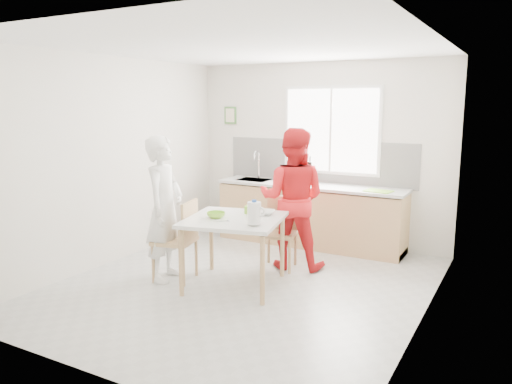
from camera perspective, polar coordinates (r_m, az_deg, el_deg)
ground at (r=5.93m, az=-1.39°, el=-10.60°), size 4.50×4.50×0.00m
room_shell at (r=5.56m, az=-1.46°, el=5.46°), size 4.50×4.50×4.50m
window at (r=7.49m, az=8.59°, el=6.97°), size 1.50×0.06×1.30m
backsplash at (r=7.61m, az=7.11°, el=3.46°), size 3.00×0.02×0.65m
picture_frame at (r=8.26m, az=-2.95°, el=8.74°), size 0.22×0.03×0.28m
kitchen_counter at (r=7.49m, az=6.12°, el=-2.90°), size 2.84×0.64×1.37m
dining_table at (r=5.71m, az=-2.51°, el=-3.79°), size 1.26×1.26×0.81m
chair_left at (r=6.00m, az=-8.66°, el=-5.08°), size 0.54×0.54×0.97m
chair_far at (r=6.44m, az=2.78°, el=-4.23°), size 0.50×0.50×0.91m
person_white at (r=6.01m, az=-10.42°, el=-1.90°), size 0.54×0.71×1.73m
person_red at (r=6.36m, az=4.20°, el=-0.78°), size 1.00×0.86×1.80m
bowl_green at (r=5.71m, az=-4.59°, el=-2.63°), size 0.25×0.25×0.07m
bowl_white at (r=5.84m, az=1.05°, el=-2.37°), size 0.26×0.26×0.05m
milk_jug at (r=5.31m, az=-0.17°, el=-2.38°), size 0.20×0.15×0.26m
green_box at (r=5.91m, az=-0.75°, el=-2.02°), size 0.12×0.12×0.09m
spoon at (r=5.51m, az=-4.04°, el=-3.31°), size 0.14×0.10×0.01m
cutting_board at (r=6.93m, az=13.82°, el=0.11°), size 0.38×0.30×0.01m
wine_bottle_a at (r=7.52m, az=6.17°, el=2.29°), size 0.07×0.07×0.32m
wine_bottle_b at (r=7.56m, az=5.57°, el=2.26°), size 0.07×0.07×0.30m
jar_amber at (r=7.43m, az=5.60°, el=1.58°), size 0.06×0.06×0.16m
soap_bottle at (r=7.72m, az=3.36°, el=1.99°), size 0.09×0.10×0.18m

